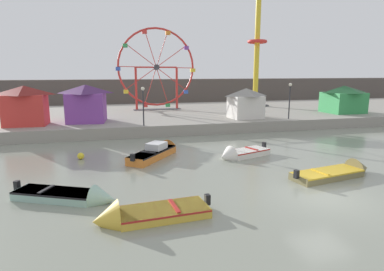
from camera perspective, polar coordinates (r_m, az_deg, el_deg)
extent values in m
plane|color=gray|center=(16.60, 21.91, -9.95)|extent=(240.00, 240.00, 0.00)
cube|color=gray|center=(39.93, -0.45, 3.60)|extent=(110.00, 20.61, 1.02)
cube|color=#564C47|center=(58.52, -4.99, 7.62)|extent=(140.00, 3.00, 4.40)
cube|color=silver|center=(22.95, 9.64, -2.96)|extent=(3.32, 2.34, 0.43)
cube|color=#B2231E|center=(22.91, 9.66, -2.54)|extent=(3.30, 2.35, 0.08)
cone|color=silver|center=(21.71, 5.98, -3.67)|extent=(1.23, 1.54, 1.34)
cube|color=black|center=(23.99, 12.46, -1.66)|extent=(0.27, 0.29, 0.44)
cube|color=#B2231E|center=(23.15, 10.34, -2.24)|extent=(0.55, 1.18, 0.06)
cube|color=olive|center=(19.42, 22.49, -6.32)|extent=(4.32, 2.13, 0.40)
cube|color=gold|center=(19.38, 22.53, -5.87)|extent=(4.28, 2.14, 0.08)
cone|color=olive|center=(21.36, 27.32, -5.18)|extent=(1.36, 1.52, 1.34)
cube|color=black|center=(17.86, 17.77, -6.46)|extent=(0.24, 0.27, 0.44)
cube|color=gold|center=(19.00, 21.47, -5.90)|extent=(0.37, 1.21, 0.06)
cube|color=#93BCAD|center=(16.37, -22.67, -9.54)|extent=(3.96, 2.79, 0.41)
cube|color=black|center=(16.32, -22.72, -9.00)|extent=(3.94, 2.79, 0.08)
cone|color=#93BCAD|center=(15.20, -15.04, -10.64)|extent=(1.46, 1.54, 1.20)
cube|color=black|center=(17.44, -28.23, -7.67)|extent=(0.28, 0.30, 0.44)
cube|color=black|center=(16.56, -24.11, -8.56)|extent=(0.61, 1.04, 0.06)
cube|color=gold|center=(13.51, -4.97, -13.20)|extent=(3.69, 1.87, 0.37)
cube|color=#B2231E|center=(13.45, -4.98, -12.64)|extent=(3.66, 1.89, 0.08)
cone|color=gold|center=(13.21, -14.82, -14.13)|extent=(1.10, 1.58, 1.51)
cube|color=black|center=(13.92, 2.71, -11.10)|extent=(0.22, 0.26, 0.44)
cube|color=#B2231E|center=(13.53, -3.11, -12.15)|extent=(0.27, 1.36, 0.06)
cube|color=orange|center=(22.01, -6.92, -3.36)|extent=(3.74, 4.25, 0.53)
cube|color=black|center=(21.95, -6.93, -2.79)|extent=(3.73, 4.23, 0.08)
cone|color=orange|center=(24.37, -3.55, -1.88)|extent=(1.71, 1.71, 1.22)
cube|color=black|center=(20.04, -10.33, -3.80)|extent=(0.31, 0.31, 0.44)
cube|color=silver|center=(22.35, -6.22, -1.81)|extent=(1.63, 1.68, 0.46)
cube|color=black|center=(21.48, -7.69, -2.93)|extent=(0.96, 0.80, 0.06)
torus|color=red|center=(41.23, -6.24, 11.76)|extent=(9.48, 0.24, 9.48)
cylinder|color=#38383D|center=(41.23, -6.24, 11.76)|extent=(0.70, 0.50, 0.70)
cylinder|color=red|center=(41.16, -7.23, 8.70)|extent=(1.58, 0.08, 4.39)
cube|color=red|center=(41.25, -8.18, 5.25)|extent=(0.56, 0.48, 0.44)
cylinder|color=red|center=(41.36, -5.24, 8.72)|extent=(1.43, 0.08, 4.44)
cube|color=#33934C|center=(41.65, -4.26, 5.31)|extent=(0.56, 0.48, 0.44)
cylinder|color=red|center=(41.54, -3.64, 9.88)|extent=(3.74, 0.08, 2.85)
cube|color=#3356B7|center=(41.99, -1.12, 7.63)|extent=(0.56, 0.48, 0.44)
cylinder|color=red|center=(41.62, -3.02, 11.75)|extent=(4.62, 0.08, 0.16)
cube|color=yellow|center=(42.13, 0.13, 11.32)|extent=(0.56, 0.48, 0.44)
cylinder|color=red|center=(41.58, -3.62, 13.63)|extent=(3.83, 0.08, 2.71)
cube|color=purple|center=(42.03, -1.01, 15.04)|extent=(0.56, 0.48, 0.44)
cylinder|color=red|center=(41.43, -5.24, 14.80)|extent=(1.58, 0.08, 4.39)
cube|color=orange|center=(41.72, -4.22, 17.42)|extent=(0.56, 0.48, 0.44)
cylinder|color=red|center=(41.22, -7.27, 14.82)|extent=(1.43, 0.08, 4.44)
cube|color=red|center=(41.32, -8.31, 17.47)|extent=(0.56, 0.48, 0.44)
cylinder|color=red|center=(41.05, -8.91, 13.64)|extent=(3.74, 0.08, 2.85)
cube|color=#33934C|center=(40.98, -11.61, 15.12)|extent=(0.56, 0.48, 0.44)
cylinder|color=red|center=(40.97, -9.51, 11.74)|extent=(4.62, 0.08, 0.16)
cube|color=#3356B7|center=(40.83, -12.79, 11.29)|extent=(0.56, 0.48, 0.44)
cylinder|color=red|center=(41.01, -8.86, 9.85)|extent=(3.83, 0.08, 2.71)
cube|color=yellow|center=(40.93, -11.45, 7.51)|extent=(0.56, 0.48, 0.44)
cylinder|color=red|center=(41.00, -9.72, 8.02)|extent=(0.28, 0.28, 5.22)
cylinder|color=red|center=(41.72, -2.67, 8.22)|extent=(0.28, 0.28, 5.22)
cylinder|color=red|center=(41.23, -6.24, 11.76)|extent=(5.08, 0.18, 0.18)
cube|color=#4C4C51|center=(41.49, -6.09, 4.59)|extent=(5.88, 1.20, 0.08)
cylinder|color=gold|center=(46.54, 11.28, 14.86)|extent=(0.70, 0.70, 15.83)
torus|color=red|center=(46.59, 11.32, 15.78)|extent=(2.64, 2.64, 0.44)
cube|color=#4C4C51|center=(46.65, 10.92, 5.27)|extent=(2.80, 2.80, 0.24)
cube|color=purple|center=(32.52, -17.93, 4.67)|extent=(3.66, 3.57, 2.74)
pyramid|color=#462156|center=(32.38, -18.11, 7.75)|extent=(4.03, 3.92, 0.80)
cube|color=#33934C|center=(41.89, 24.87, 5.24)|extent=(4.11, 3.62, 2.33)
pyramid|color=#1C512A|center=(41.79, 25.04, 7.34)|extent=(4.52, 3.99, 0.80)
cube|color=silver|center=(34.01, 9.35, 4.93)|extent=(3.37, 2.71, 2.27)
pyramid|color=gray|center=(33.88, 9.43, 7.47)|extent=(3.71, 2.98, 0.80)
cube|color=red|center=(32.43, -27.04, 3.97)|extent=(3.49, 2.59, 2.72)
pyramid|color=maroon|center=(32.30, -27.31, 7.04)|extent=(3.84, 2.85, 0.80)
cylinder|color=#2D2D33|center=(29.10, -8.49, 4.76)|extent=(0.12, 0.12, 3.11)
sphere|color=#F2EACC|center=(28.97, -8.59, 8.09)|extent=(0.32, 0.32, 0.32)
cylinder|color=#2D2D33|center=(34.16, 16.63, 5.51)|extent=(0.12, 0.12, 3.30)
sphere|color=#F2EACC|center=(34.05, 16.80, 8.50)|extent=(0.32, 0.32, 0.32)
sphere|color=yellow|center=(22.95, -18.84, -3.40)|extent=(0.44, 0.44, 0.44)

